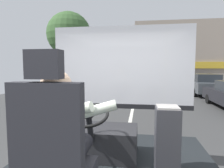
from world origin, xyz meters
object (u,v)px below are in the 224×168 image
fare_box (167,140)px  driver_seat (55,161)px  steering_console (96,140)px  parked_car_charcoal (203,84)px  bus_driver (61,131)px  parked_car_blue (185,80)px

fare_box → driver_seat: bearing=-132.8°
driver_seat → steering_console: bearing=90.0°
driver_seat → parked_car_charcoal: size_ratio=0.30×
driver_seat → bus_driver: driver_seat is taller
driver_seat → parked_car_charcoal: (4.73, 12.51, -0.47)m
bus_driver → fare_box: bus_driver is taller
fare_box → parked_car_blue: fare_box is taller
steering_console → driver_seat: bearing=-90.0°
bus_driver → fare_box: (0.89, 0.84, -0.35)m
driver_seat → parked_car_charcoal: 13.38m
driver_seat → parked_car_blue: driver_seat is taller
driver_seat → fare_box: driver_seat is taller
driver_seat → parked_car_blue: bearing=75.0°
steering_console → parked_car_blue: 17.24m
parked_car_charcoal → driver_seat: bearing=-110.7°
fare_box → parked_car_charcoal: (3.84, 11.54, -0.29)m
bus_driver → parked_car_blue: bearing=74.9°
fare_box → parked_car_charcoal: size_ratio=0.18×
steering_console → fare_box: bearing=-19.2°
bus_driver → parked_car_blue: 18.36m
steering_console → fare_box: 0.96m
bus_driver → fare_box: size_ratio=1.02×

